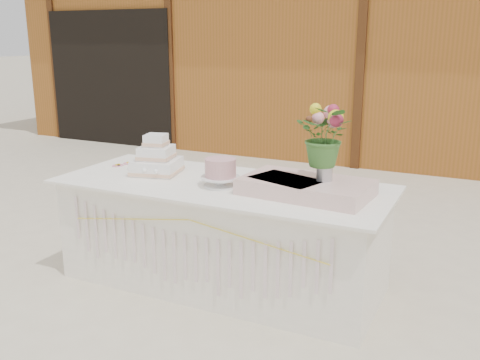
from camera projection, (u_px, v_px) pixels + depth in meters
name	position (u px, v px, depth m)	size (l,w,h in m)	color
ground	(223.00, 282.00, 4.01)	(80.00, 80.00, 0.00)	beige
barn	(390.00, 43.00, 8.79)	(12.60, 4.60, 3.30)	brown
cake_table	(222.00, 234.00, 3.90)	(2.40, 1.00, 0.77)	white
wedding_cake	(157.00, 160.00, 4.05)	(0.40, 0.40, 0.30)	white
pink_cake_stand	(221.00, 171.00, 3.69)	(0.28, 0.28, 0.20)	white
satin_runner	(306.00, 187.00, 3.51)	(0.83, 0.48, 0.11)	beige
flower_vase	(325.00, 170.00, 3.45)	(0.10, 0.10, 0.14)	#BCBBC1
bouquet	(326.00, 129.00, 3.38)	(0.36, 0.31, 0.40)	#38692A
loose_flowers	(110.00, 166.00, 4.27)	(0.14, 0.34, 0.02)	pink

